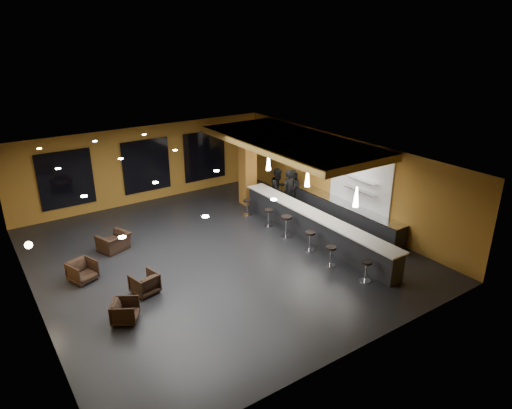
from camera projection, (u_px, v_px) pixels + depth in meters
floor at (218, 255)px, 16.41m from camera, size 12.00×13.00×0.10m
ceiling at (215, 158)px, 15.09m from camera, size 12.00×13.00×0.10m
wall_back at (145, 164)px, 20.79m from camera, size 12.00×0.10×3.50m
wall_front at (354, 295)px, 10.71m from camera, size 12.00×0.10×3.50m
wall_left at (25, 255)px, 12.59m from camera, size 0.10×13.00×3.50m
wall_right at (343, 178)px, 18.91m from camera, size 0.10×13.00×3.50m
wood_soffit at (291, 142)px, 18.02m from camera, size 3.60×8.00×0.28m
window_left at (66, 179)px, 18.89m from camera, size 2.20×0.06×2.40m
window_center at (146, 166)px, 20.72m from camera, size 2.20×0.06×2.40m
window_right at (205, 156)px, 22.29m from camera, size 2.20×0.06×2.40m
tile_backsplash at (360, 179)px, 18.00m from camera, size 0.06×3.20×2.40m
bar_counter at (314, 227)px, 17.35m from camera, size 0.60×8.00×1.00m
bar_top at (315, 214)px, 17.16m from camera, size 0.78×8.10×0.05m
prep_counter at (343, 213)px, 18.80m from camera, size 0.70×6.00×0.86m
prep_top at (343, 203)px, 18.64m from camera, size 0.72×6.00×0.03m
wall_shelf_lower at (360, 191)px, 17.92m from camera, size 0.30×1.50×0.03m
wall_shelf_upper at (361, 180)px, 17.76m from camera, size 0.30×1.50×0.03m
column at (248, 167)px, 20.43m from camera, size 0.60×0.60×3.50m
wall_sconce at (29, 245)px, 13.04m from camera, size 0.22×0.22×0.22m
pendant_0 at (356, 197)px, 15.13m from camera, size 0.20×0.20×0.70m
pendant_1 at (307, 177)px, 17.05m from camera, size 0.20×0.20×0.70m
pendant_2 at (269, 162)px, 18.98m from camera, size 0.20×0.20×0.70m
staff_a at (290, 191)px, 19.82m from camera, size 0.69×0.46×1.89m
staff_b at (278, 188)px, 20.25m from camera, size 1.03×0.90×1.82m
staff_c at (293, 187)px, 20.63m from camera, size 0.90×0.69×1.63m
armchair_a at (125, 311)px, 12.56m from camera, size 0.96×0.96×0.64m
armchair_b at (145, 283)px, 13.88m from camera, size 0.87×0.88×0.67m
armchair_c at (82, 271)px, 14.54m from camera, size 0.97×0.98×0.70m
armchair_d at (114, 242)px, 16.54m from camera, size 1.26×1.18×0.66m
bar_stool_0 at (366, 268)px, 14.48m from camera, size 0.37×0.37×0.73m
bar_stool_1 at (331, 254)px, 15.42m from camera, size 0.36×0.36×0.72m
bar_stool_2 at (310, 239)px, 16.46m from camera, size 0.38×0.38×0.74m
bar_stool_3 at (286, 224)px, 17.51m from camera, size 0.44×0.44×0.86m
bar_stool_4 at (269, 216)px, 18.46m from camera, size 0.37×0.37×0.73m
bar_stool_5 at (247, 205)px, 19.53m from camera, size 0.36×0.36×0.72m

